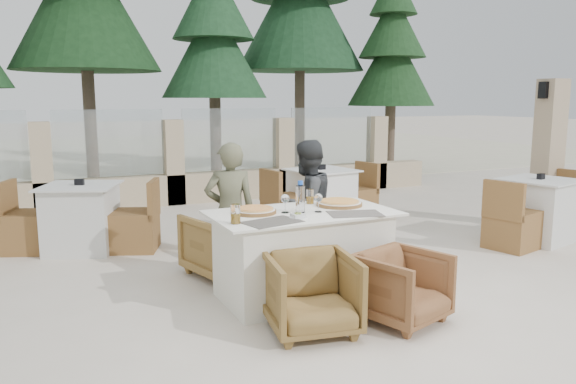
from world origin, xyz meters
name	(u,v)px	position (x,y,z in m)	size (l,w,h in m)	color
ground	(303,293)	(0.00, 0.00, 0.00)	(80.00, 80.00, 0.00)	beige
sand_patch	(104,154)	(0.00, 14.00, 0.01)	(30.00, 16.00, 0.01)	beige
perimeter_wall_far	(173,156)	(0.00, 4.80, 0.80)	(10.00, 0.34, 1.60)	#C5B08B
lantern_pillar	(548,154)	(4.20, 1.00, 1.00)	(0.34, 0.34, 2.00)	tan
pine_mid_left	(84,19)	(-1.00, 7.50, 3.25)	(2.86, 2.86, 6.50)	#1A3F1D
pine_centre	(214,62)	(1.50, 7.20, 2.50)	(2.20, 2.20, 5.00)	#204C29
pine_mid_right	(300,26)	(3.80, 7.80, 3.40)	(2.99, 2.99, 6.80)	#1C4425
pine_far_right	(391,76)	(5.50, 6.50, 2.25)	(1.98, 1.98, 4.50)	#1E4420
dining_table	(302,255)	(-0.05, -0.08, 0.39)	(1.60, 0.90, 0.77)	white
placemat_near_left	(272,222)	(-0.46, -0.34, 0.77)	(0.45, 0.30, 0.00)	#534E47
placemat_near_right	(355,214)	(0.32, -0.35, 0.77)	(0.45, 0.30, 0.00)	#615A53
pizza_left	(255,211)	(-0.45, 0.04, 0.79)	(0.37, 0.37, 0.05)	#D15A1C
pizza_right	(339,203)	(0.39, 0.04, 0.80)	(0.42, 0.42, 0.05)	orange
water_bottle	(300,197)	(-0.08, -0.09, 0.91)	(0.08, 0.08, 0.28)	#C2E5FF
wine_glass_centre	(285,202)	(-0.21, -0.05, 0.86)	(0.08, 0.08, 0.18)	white
wine_glass_near	(318,202)	(0.07, -0.15, 0.86)	(0.08, 0.08, 0.18)	white
beer_glass_left	(236,214)	(-0.74, -0.27, 0.85)	(0.08, 0.08, 0.16)	#C3881B
beer_glass_right	(310,197)	(0.18, 0.23, 0.84)	(0.07, 0.07, 0.14)	#C3851B
olive_dish	(298,215)	(-0.20, -0.28, 0.79)	(0.11, 0.11, 0.04)	silver
armchair_far_left	(224,244)	(-0.47, 0.83, 0.31)	(0.67, 0.69, 0.63)	olive
armchair_far_right	(298,239)	(0.34, 0.81, 0.28)	(0.60, 0.62, 0.56)	brown
armchair_near_left	(312,294)	(-0.33, -0.80, 0.30)	(0.64, 0.66, 0.60)	brown
armchair_near_right	(403,287)	(0.41, -0.92, 0.28)	(0.60, 0.62, 0.56)	brown
diner_left	(230,212)	(-0.47, 0.64, 0.67)	(0.49, 0.32, 1.34)	#5D5E44
diner_right	(307,206)	(0.35, 0.63, 0.67)	(0.65, 0.51, 1.34)	#35373A
bg_table_a	(82,218)	(-1.67, 2.36, 0.39)	(1.64, 0.82, 0.77)	silver
bg_table_b	(321,197)	(1.50, 2.44, 0.39)	(1.64, 0.82, 0.77)	white
bg_table_c	(538,210)	(3.48, 0.47, 0.39)	(1.64, 0.82, 0.77)	silver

